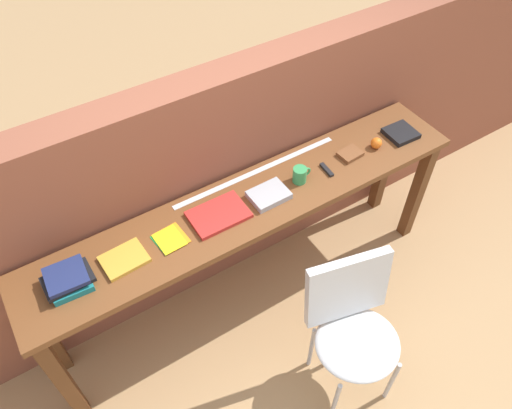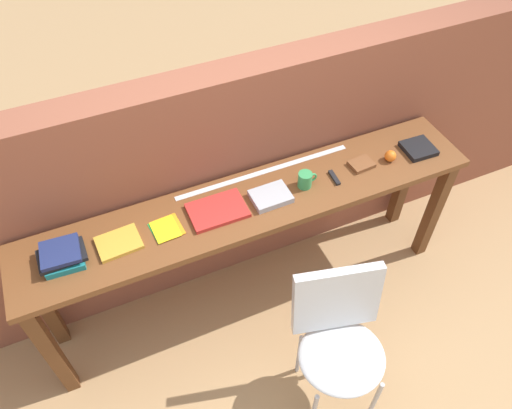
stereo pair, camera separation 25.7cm
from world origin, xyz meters
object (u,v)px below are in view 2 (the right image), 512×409
object	(u,v)px
multitool_folded	(334,178)
sports_ball_small	(390,156)
book_stack_leftmost	(62,256)
magazine_cycling	(119,243)
book_open_centre	(217,210)
book_repair_rightmost	(418,148)
leather_journal_brown	(361,164)
mug	(305,180)
pamphlet_pile_colourful	(166,229)
chair_white_moulded	(340,337)

from	to	relation	value
multitool_folded	sports_ball_small	bearing A→B (deg)	0.44
book_stack_leftmost	magazine_cycling	distance (m)	0.26
sports_ball_small	multitool_folded	bearing A→B (deg)	-179.56
book_open_centre	book_repair_rightmost	world-z (taller)	book_repair_rightmost
leather_journal_brown	sports_ball_small	distance (m)	0.17
book_stack_leftmost	mug	distance (m)	1.27
pamphlet_pile_colourful	mug	bearing A→B (deg)	-0.65
magazine_cycling	sports_ball_small	size ratio (longest dim) A/B	3.20
leather_journal_brown	book_repair_rightmost	bearing A→B (deg)	-7.67
chair_white_moulded	book_stack_leftmost	xyz separation A→B (m)	(-1.13, 0.73, 0.39)
chair_white_moulded	pamphlet_pile_colourful	size ratio (longest dim) A/B	5.46
pamphlet_pile_colourful	mug	xyz separation A→B (m)	(0.77, -0.01, 0.04)
multitool_folded	book_stack_leftmost	bearing A→B (deg)	178.66
chair_white_moulded	book_stack_leftmost	bearing A→B (deg)	147.21
leather_journal_brown	mug	bearing A→B (deg)	177.24
leather_journal_brown	book_repair_rightmost	world-z (taller)	book_repair_rightmost
book_open_centre	book_repair_rightmost	size ratio (longest dim) A/B	1.72
chair_white_moulded	pamphlet_pile_colourful	xyz separation A→B (m)	(-0.63, 0.72, 0.36)
magazine_cycling	leather_journal_brown	world-z (taller)	leather_journal_brown
pamphlet_pile_colourful	leather_journal_brown	bearing A→B (deg)	0.05
mug	leather_journal_brown	distance (m)	0.36
book_repair_rightmost	book_open_centre	bearing A→B (deg)	-178.77
book_open_centre	leather_journal_brown	size ratio (longest dim) A/B	2.26
book_stack_leftmost	mug	xyz separation A→B (m)	(1.27, -0.02, 0.01)
pamphlet_pile_colourful	book_stack_leftmost	bearing A→B (deg)	179.19
mug	book_open_centre	bearing A→B (deg)	178.40
book_repair_rightmost	pamphlet_pile_colourful	bearing A→B (deg)	-178.36
book_open_centre	book_stack_leftmost	bearing A→B (deg)	-179.80
magazine_cycling	sports_ball_small	world-z (taller)	sports_ball_small
book_stack_leftmost	sports_ball_small	distance (m)	1.80
magazine_cycling	book_repair_rightmost	distance (m)	1.74
book_open_centre	book_repair_rightmost	xyz separation A→B (m)	(1.23, -0.03, 0.00)
pamphlet_pile_colourful	sports_ball_small	size ratio (longest dim) A/B	2.52
chair_white_moulded	book_repair_rightmost	xyz separation A→B (m)	(0.87, 0.70, 0.37)
book_repair_rightmost	leather_journal_brown	bearing A→B (deg)	179.08
magazine_cycling	book_open_centre	distance (m)	0.51
chair_white_moulded	mug	world-z (taller)	mug
chair_white_moulded	sports_ball_small	world-z (taller)	sports_ball_small
magazine_cycling	multitool_folded	xyz separation A→B (m)	(1.18, -0.03, -0.00)
sports_ball_small	book_open_centre	bearing A→B (deg)	178.39
mug	chair_white_moulded	bearing A→B (deg)	-101.46
book_repair_rightmost	book_stack_leftmost	bearing A→B (deg)	-178.37
leather_journal_brown	sports_ball_small	size ratio (longest dim) A/B	2.00
leather_journal_brown	sports_ball_small	xyz separation A→B (m)	(0.17, -0.02, 0.02)
chair_white_moulded	book_open_centre	bearing A→B (deg)	116.05
multitool_folded	leather_journal_brown	world-z (taller)	leather_journal_brown
book_stack_leftmost	multitool_folded	size ratio (longest dim) A/B	2.00
book_stack_leftmost	pamphlet_pile_colourful	size ratio (longest dim) A/B	1.35
mug	multitool_folded	xyz separation A→B (m)	(0.17, -0.02, -0.04)
magazine_cycling	book_repair_rightmost	xyz separation A→B (m)	(1.74, -0.02, 0.01)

